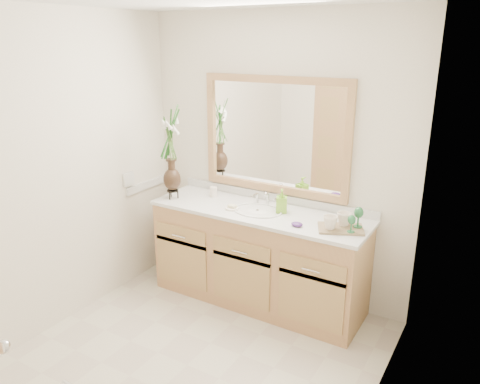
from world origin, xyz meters
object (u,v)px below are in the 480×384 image
Objects in this scene: flower_vase at (170,143)px; soap_bottle at (282,202)px; tumbler at (213,192)px; tray at (341,229)px.

soap_bottle is at bearing 10.54° from flower_vase.
flower_vase is at bearing 166.33° from soap_bottle.
tumbler is 0.70m from soap_bottle.
soap_bottle is (0.97, 0.18, -0.41)m from flower_vase.
flower_vase is 0.58m from tumbler.
tray is (1.51, 0.07, -0.49)m from flower_vase.
flower_vase is at bearing -140.55° from tumbler.
flower_vase reaches higher than soap_bottle.
tray is at bearing -35.88° from soap_bottle.
tray is (0.54, -0.11, -0.08)m from soap_bottle.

